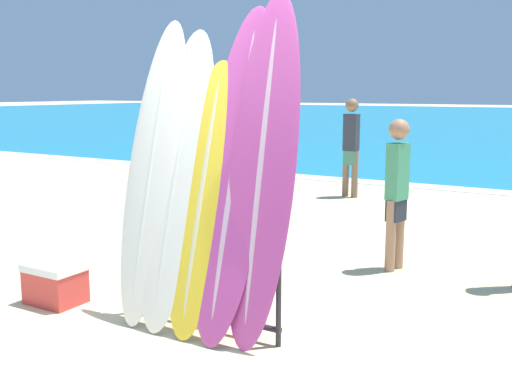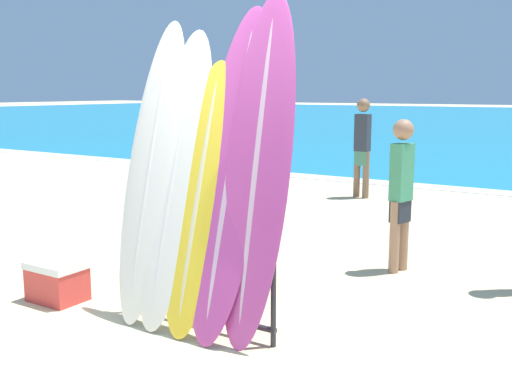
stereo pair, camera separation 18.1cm
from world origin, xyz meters
name	(u,v)px [view 1 (the left image)]	position (x,y,z in m)	size (l,w,h in m)	color
ground_plane	(129,367)	(0.00, 0.00, 0.00)	(160.00, 160.00, 0.00)	beige
surfboard_rack	(203,266)	(0.05, 0.79, 0.49)	(1.34, 0.04, 0.93)	#28282D
surfboard_slot_0	(153,171)	(-0.44, 0.82, 1.19)	(0.49, 0.71, 2.37)	silver
surfboard_slot_1	(177,178)	(-0.21, 0.83, 1.15)	(0.55, 0.73, 2.29)	silver
surfboard_slot_2	(203,198)	(0.06, 0.79, 1.02)	(0.52, 0.65, 2.04)	yellow
surfboard_slot_3	(235,173)	(0.30, 0.85, 1.22)	(0.57, 0.76, 2.44)	#B23D8E
surfboard_slot_4	(262,171)	(0.54, 0.83, 1.25)	(0.53, 0.58, 2.50)	#B23D8E
person_near_water	(351,144)	(-1.12, 6.81, 0.92)	(0.28, 0.23, 1.68)	#846047
person_mid_beach	(397,189)	(0.84, 3.03, 0.84)	(0.21, 0.25, 1.53)	#A87A5B
cooler_box	(55,283)	(-1.37, 0.61, 0.18)	(0.48, 0.36, 0.35)	red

